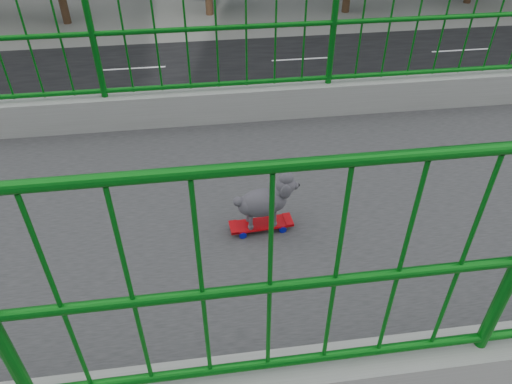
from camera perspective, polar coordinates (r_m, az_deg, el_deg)
The scene contains 7 objects.
road at distance 18.32m, azimuth -15.53°, elevation 6.32°, with size 18.00×90.00×0.02m, color black.
skateboard at distance 3.29m, azimuth 0.61°, elevation -3.87°, with size 0.16×0.44×0.06m.
poodle at distance 3.15m, azimuth 1.05°, elevation -0.97°, with size 0.20×0.44×0.37m.
car_1 at distance 14.98m, azimuth 8.36°, elevation 3.35°, with size 1.71×4.89×1.61m, color silver.
car_5 at distance 13.59m, azimuth 21.50°, elevation -4.05°, with size 1.49×4.28×1.41m, color black.
car_6 at distance 14.61m, azimuth 0.57°, elevation 2.68°, with size 2.59×5.62×1.56m, color silver.
car_7 at distance 19.79m, azimuth 23.05°, elevation 9.60°, with size 2.15×5.30×1.54m, color silver.
Camera 1 is at (2.58, 2.79, 9.24)m, focal length 33.91 mm.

